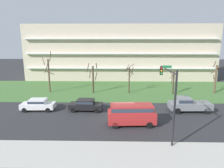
{
  "coord_description": "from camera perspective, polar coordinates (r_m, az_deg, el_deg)",
  "views": [
    {
      "loc": [
        -0.84,
        -22.6,
        9.15
      ],
      "look_at": [
        -1.48,
        6.0,
        2.92
      ],
      "focal_mm": 31.76,
      "sensor_mm": 36.0,
      "label": 1
    }
  ],
  "objects": [
    {
      "name": "tree_far_left",
      "position": [
        37.0,
        -17.77,
        2.83
      ],
      "size": [
        2.23,
        1.84,
        7.41
      ],
      "color": "brown",
      "rests_on": "ground"
    },
    {
      "name": "van_red_center_left",
      "position": [
        22.08,
        5.64,
        -8.34
      ],
      "size": [
        5.3,
        2.28,
        2.36
      ],
      "rotation": [
        0.0,
        0.0,
        0.06
      ],
      "color": "#B22828",
      "rests_on": "ground"
    },
    {
      "name": "apartment_building",
      "position": [
        51.4,
        2.25,
        9.23
      ],
      "size": [
        44.08,
        14.39,
        12.85
      ],
      "color": "beige",
      "rests_on": "ground"
    },
    {
      "name": "tree_left",
      "position": [
        35.22,
        -5.5,
        1.83
      ],
      "size": [
        1.79,
        1.81,
        5.45
      ],
      "color": "#423023",
      "rests_on": "ground"
    },
    {
      "name": "ground",
      "position": [
        24.4,
        3.21,
        -9.76
      ],
      "size": [
        160.0,
        160.0,
        0.0
      ],
      "primitive_type": "plane",
      "color": "#2D2D30"
    },
    {
      "name": "pickup_gray_near_left",
      "position": [
        28.03,
        21.05,
        -5.44
      ],
      "size": [
        5.46,
        2.16,
        1.95
      ],
      "rotation": [
        0.0,
        0.0,
        3.17
      ],
      "color": "slate",
      "rests_on": "ground"
    },
    {
      "name": "grass_lawn_strip",
      "position": [
        37.73,
        2.52,
        -1.7
      ],
      "size": [
        80.0,
        16.0,
        0.08
      ],
      "primitive_type": "cube",
      "color": "#477238",
      "rests_on": "ground"
    },
    {
      "name": "tree_right",
      "position": [
        35.85,
        17.2,
        0.65
      ],
      "size": [
        1.43,
        1.49,
        4.33
      ],
      "color": "#423023",
      "rests_on": "ground"
    },
    {
      "name": "tree_center",
      "position": [
        35.16,
        5.0,
        1.95
      ],
      "size": [
        1.8,
        1.76,
        5.24
      ],
      "color": "#423023",
      "rests_on": "ground"
    },
    {
      "name": "sedan_black_near_right",
      "position": [
        26.74,
        -7.56,
        -5.86
      ],
      "size": [
        4.47,
        1.97,
        1.57
      ],
      "rotation": [
        0.0,
        0.0,
        3.1
      ],
      "color": "black",
      "rests_on": "ground"
    },
    {
      "name": "sedan_white_center_right",
      "position": [
        28.44,
        -20.51,
        -5.45
      ],
      "size": [
        4.45,
        1.93,
        1.57
      ],
      "rotation": [
        0.0,
        0.0,
        3.17
      ],
      "color": "white",
      "rests_on": "ground"
    },
    {
      "name": "sidewalk_curb_near",
      "position": [
        17.22,
        4.13,
        -19.57
      ],
      "size": [
        80.0,
        4.0,
        0.15
      ],
      "primitive_type": "cube",
      "color": "#BCB7AD",
      "rests_on": "ground"
    },
    {
      "name": "traffic_signal_mast",
      "position": [
        19.15,
        16.16,
        -1.63
      ],
      "size": [
        0.9,
        5.99,
        6.85
      ],
      "color": "black",
      "rests_on": "ground"
    },
    {
      "name": "tree_far_right",
      "position": [
        39.4,
        27.64,
        1.61
      ],
      "size": [
        1.69,
        1.33,
        5.73
      ],
      "color": "brown",
      "rests_on": "ground"
    }
  ]
}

